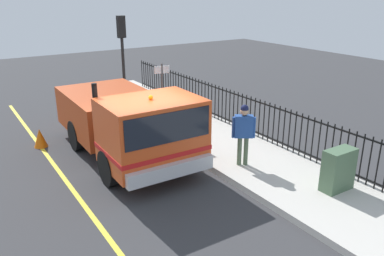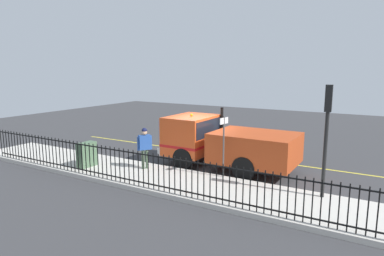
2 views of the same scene
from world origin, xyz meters
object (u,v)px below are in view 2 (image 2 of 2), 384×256
(worker_standing, at_px, (145,144))
(street_sign, at_px, (224,139))
(traffic_light_near, at_px, (327,118))
(traffic_cone, at_px, (288,158))
(work_truck, at_px, (220,140))
(utility_cabinet, at_px, (87,155))

(worker_standing, bearing_deg, street_sign, -44.45)
(worker_standing, distance_m, traffic_light_near, 7.25)
(traffic_cone, bearing_deg, worker_standing, -48.37)
(worker_standing, bearing_deg, traffic_cone, -14.31)
(traffic_light_near, bearing_deg, traffic_cone, 24.13)
(work_truck, bearing_deg, traffic_light_near, -111.45)
(worker_standing, distance_m, traffic_cone, 6.62)
(traffic_light_near, bearing_deg, work_truck, 63.22)
(worker_standing, distance_m, utility_cabinet, 2.64)
(work_truck, bearing_deg, traffic_cone, -50.42)
(traffic_cone, height_order, street_sign, street_sign)
(traffic_light_near, bearing_deg, utility_cabinet, 93.92)
(worker_standing, height_order, utility_cabinet, worker_standing)
(work_truck, distance_m, worker_standing, 3.32)
(traffic_light_near, distance_m, street_sign, 3.92)
(traffic_cone, distance_m, street_sign, 4.23)
(work_truck, distance_m, utility_cabinet, 5.83)
(work_truck, distance_m, traffic_cone, 3.38)
(traffic_light_near, distance_m, utility_cabinet, 9.78)
(worker_standing, relative_size, traffic_cone, 2.87)
(traffic_light_near, xyz_separation_m, utility_cabinet, (1.43, -9.45, -2.11))
(utility_cabinet, distance_m, traffic_cone, 9.05)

